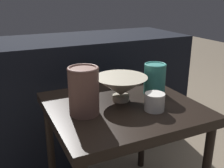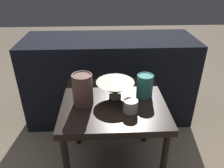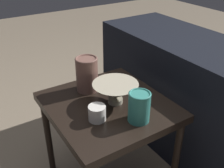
# 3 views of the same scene
# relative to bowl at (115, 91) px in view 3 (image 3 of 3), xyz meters

# --- Properties ---
(table) EXTENTS (0.60, 0.56, 0.55)m
(table) POSITION_rel_bowl_xyz_m (-0.01, -0.03, -0.13)
(table) COLOR black
(table) RESTS_ON ground_plane
(couch_backdrop) EXTENTS (1.39, 0.50, 0.73)m
(couch_backdrop) POSITION_rel_bowl_xyz_m (-0.01, 0.60, -0.25)
(couch_backdrop) COLOR black
(couch_backdrop) RESTS_ON ground_plane
(bowl) EXTENTS (0.22, 0.22, 0.11)m
(bowl) POSITION_rel_bowl_xyz_m (0.00, 0.00, 0.00)
(bowl) COLOR #B2A88E
(bowl) RESTS_ON table
(vase_textured_left) EXTENTS (0.12, 0.12, 0.18)m
(vase_textured_left) POSITION_rel_bowl_xyz_m (-0.18, -0.06, 0.03)
(vase_textured_left) COLOR brown
(vase_textured_left) RESTS_ON table
(vase_colorful_right) EXTENTS (0.10, 0.10, 0.14)m
(vase_colorful_right) POSITION_rel_bowl_xyz_m (0.17, 0.01, 0.01)
(vase_colorful_right) COLOR teal
(vase_colorful_right) RESTS_ON table
(cup) EXTENTS (0.08, 0.08, 0.07)m
(cup) POSITION_rel_bowl_xyz_m (0.07, -0.14, -0.03)
(cup) COLOR silver
(cup) RESTS_ON table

